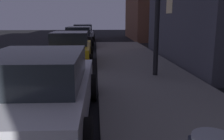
# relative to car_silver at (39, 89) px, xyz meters

# --- Properties ---
(car_silver) EXTENTS (2.20, 4.46, 1.43)m
(car_silver) POSITION_rel_car_silver_xyz_m (0.00, 0.00, 0.00)
(car_silver) COLOR #B7B7BF
(car_silver) RESTS_ON ground
(car_yellow_cab) EXTENTS (1.95, 4.02, 1.43)m
(car_yellow_cab) POSITION_rel_car_silver_xyz_m (0.00, 6.19, -0.02)
(car_yellow_cab) COLOR gold
(car_yellow_cab) RESTS_ON ground
(car_black) EXTENTS (1.98, 4.22, 1.43)m
(car_black) POSITION_rel_car_silver_xyz_m (0.00, 12.33, 0.00)
(car_black) COLOR black
(car_black) RESTS_ON ground
(car_white) EXTENTS (2.09, 4.33, 1.43)m
(car_white) POSITION_rel_car_silver_xyz_m (0.00, 17.88, 0.00)
(car_white) COLOR silver
(car_white) RESTS_ON ground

